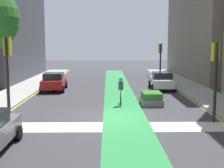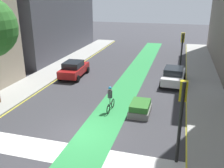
# 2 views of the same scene
# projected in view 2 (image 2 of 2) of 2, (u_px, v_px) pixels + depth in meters

# --- Properties ---
(ground_plane) EXTENTS (120.00, 120.00, 0.00)m
(ground_plane) POSITION_uv_depth(u_px,v_px,m) (81.00, 134.00, 14.69)
(ground_plane) COLOR #38383D
(bike_lane_paint) EXTENTS (2.40, 60.00, 0.01)m
(bike_lane_paint) POSITION_uv_depth(u_px,v_px,m) (95.00, 136.00, 14.46)
(bike_lane_paint) COLOR #2D8C47
(bike_lane_paint) RESTS_ON ground_plane
(crosswalk_band) EXTENTS (12.00, 1.80, 0.01)m
(crosswalk_band) POSITION_uv_depth(u_px,v_px,m) (66.00, 153.00, 12.87)
(crosswalk_band) COLOR silver
(crosswalk_band) RESTS_ON ground_plane
(sidewalk_right) EXTENTS (3.00, 60.00, 0.15)m
(sidewalk_right) POSITION_uv_depth(u_px,v_px,m) (218.00, 153.00, 12.76)
(sidewalk_right) COLOR #9E9E99
(sidewalk_right) RESTS_ON ground_plane
(curb_stripe_right) EXTENTS (0.16, 60.00, 0.01)m
(curb_stripe_right) POSITION_uv_depth(u_px,v_px,m) (187.00, 150.00, 13.17)
(curb_stripe_right) COLOR yellow
(curb_stripe_right) RESTS_ON ground_plane
(traffic_signal_near_right) EXTENTS (0.35, 0.52, 4.12)m
(traffic_signal_near_right) POSITION_uv_depth(u_px,v_px,m) (182.00, 107.00, 11.38)
(traffic_signal_near_right) COLOR black
(traffic_signal_near_right) RESTS_ON ground_plane
(traffic_signal_far_right) EXTENTS (0.35, 0.52, 4.09)m
(traffic_signal_far_right) POSITION_uv_depth(u_px,v_px,m) (182.00, 45.00, 25.19)
(traffic_signal_far_right) COLOR black
(traffic_signal_far_right) RESTS_ON ground_plane
(car_white_right_far) EXTENTS (2.19, 4.28, 1.57)m
(car_white_right_far) POSITION_uv_depth(u_px,v_px,m) (174.00, 75.00, 22.56)
(car_white_right_far) COLOR silver
(car_white_right_far) RESTS_ON ground_plane
(car_red_left_far) EXTENTS (2.19, 4.28, 1.57)m
(car_red_left_far) POSITION_uv_depth(u_px,v_px,m) (74.00, 69.00, 24.55)
(car_red_left_far) COLOR #A51919
(car_red_left_far) RESTS_ON ground_plane
(cyclist_in_lane) EXTENTS (0.32, 1.73, 1.86)m
(cyclist_in_lane) POSITION_uv_depth(u_px,v_px,m) (110.00, 98.00, 17.22)
(cyclist_in_lane) COLOR black
(cyclist_in_lane) RESTS_ON ground_plane
(median_planter) EXTENTS (1.36, 2.03, 0.85)m
(median_planter) POSITION_uv_depth(u_px,v_px,m) (140.00, 108.00, 17.00)
(median_planter) COLOR slate
(median_planter) RESTS_ON ground_plane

